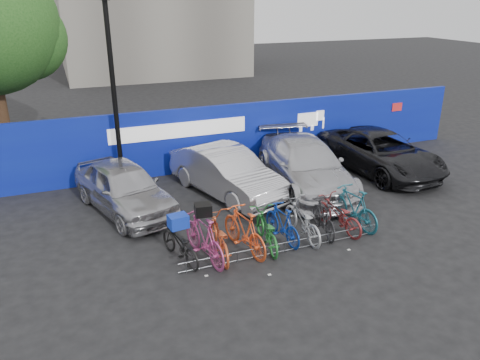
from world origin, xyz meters
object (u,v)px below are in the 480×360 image
car_1 (227,172)px  bike_1 (204,237)px  car_0 (124,187)px  lamppost (114,92)px  bike_5 (282,224)px  car_2 (305,165)px  bike_4 (266,230)px  bike_rack (285,247)px  bike_6 (302,220)px  bike_2 (219,237)px  bike_9 (353,207)px  bike_3 (244,230)px  bike_8 (338,215)px  bike_7 (324,217)px  bike_0 (179,244)px  car_3 (380,152)px

car_1 → bike_1: 4.13m
car_1 → car_0: bearing=163.8°
lamppost → bike_5: 6.96m
car_2 → bike_4: car_2 is taller
bike_1 → bike_5: bike_1 is taller
bike_rack → bike_6: (0.78, 0.57, 0.35)m
bike_1 → bike_2: size_ratio=1.04×
bike_rack → car_1: (-0.09, 4.10, 0.60)m
car_1 → bike_9: size_ratio=2.38×
bike_3 → bike_8: 2.85m
bike_rack → car_0: (-3.39, 4.05, 0.59)m
lamppost → bike_6: (3.98, -5.43, -2.76)m
bike_2 → bike_7: bike_2 is taller
bike_0 → car_1: bearing=-140.4°
car_1 → car_3: size_ratio=0.87×
car_0 → bike_9: car_0 is taller
bike_4 → car_2: bearing=-123.9°
bike_2 → bike_rack: bearing=168.7°
bike_5 → bike_7: size_ratio=1.01×
car_2 → bike_6: car_2 is taller
car_1 → bike_9: (2.54, -3.46, -0.18)m
lamppost → bike_3: size_ratio=3.13×
bike_rack → car_0: car_0 is taller
car_3 → bike_7: 5.75m
bike_6 → bike_7: (0.65, -0.04, -0.01)m
bike_0 → car_2: bearing=-163.9°
bike_rack → bike_9: 2.56m
bike_5 → bike_rack: bearing=65.1°
car_0 → bike_5: 4.99m
bike_9 → bike_1: bearing=-6.1°
bike_rack → bike_2: size_ratio=2.87×
car_0 → bike_7: (4.82, -3.52, -0.25)m
bike_5 → bike_9: bearing=175.4°
car_0 → bike_7: size_ratio=2.66×
car_2 → bike_4: (-2.93, -3.27, -0.31)m
bike_4 → car_0: bearing=-41.6°
car_0 → car_3: 9.32m
car_2 → bike_5: car_2 is taller
bike_3 → bike_6: size_ratio=1.01×
car_1 → bike_8: size_ratio=2.53×
bike_4 → bike_8: size_ratio=1.01×
car_3 → car_1: bearing=176.0°
car_2 → bike_9: (-0.16, -3.08, -0.21)m
car_0 → bike_3: bearing=-72.6°
bike_3 → bike_4: 0.62m
bike_2 → bike_6: (2.39, 0.06, -0.00)m
lamppost → bike_2: 6.35m
lamppost → bike_9: size_ratio=3.14×
bike_rack → bike_2: bearing=162.5°
car_1 → bike_4: (-0.23, -3.65, -0.28)m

